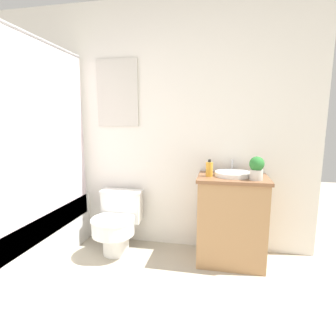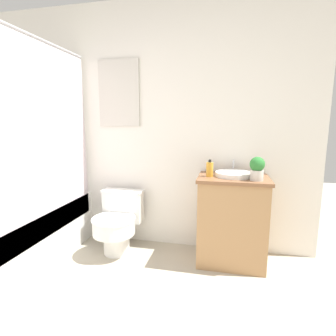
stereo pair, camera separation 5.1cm
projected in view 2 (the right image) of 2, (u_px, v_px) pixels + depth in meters
The scene contains 7 objects.
wall_back at pixel (142, 127), 2.76m from camera, with size 3.53×0.07×2.50m.
shower_area at pixel (25, 231), 2.44m from camera, with size 0.65×1.35×1.98m.
toilet at pixel (118, 222), 2.66m from camera, with size 0.43×0.54×0.61m.
vanity at pixel (232, 220), 2.43m from camera, with size 0.63×0.47×0.82m.
sink at pixel (234, 174), 2.38m from camera, with size 0.33×0.36×0.13m.
soap_bottle at pixel (210, 169), 2.37m from camera, with size 0.06×0.06×0.15m.
potted_plant at pixel (257, 168), 2.20m from camera, with size 0.12×0.12×0.20m.
Camera 2 is at (0.87, -0.26, 1.30)m, focal length 28.00 mm.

